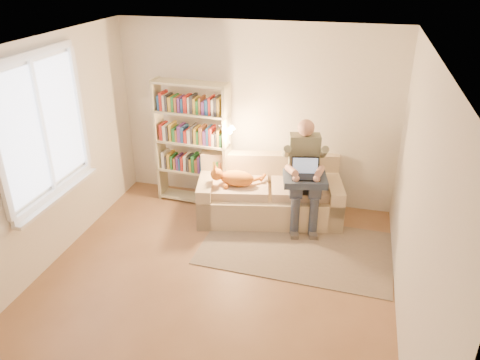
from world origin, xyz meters
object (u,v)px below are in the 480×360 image
(cat, at_px, (235,178))
(laptop, at_px, (306,172))
(sofa, at_px, (269,196))
(bookshelf, at_px, (193,138))
(person, at_px, (304,168))

(cat, height_order, laptop, laptop)
(sofa, distance_m, bookshelf, 1.37)
(sofa, distance_m, laptop, 0.75)
(laptop, bearing_deg, bookshelf, 156.47)
(sofa, relative_size, person, 1.45)
(sofa, bearing_deg, cat, -165.27)
(sofa, distance_m, cat, 0.60)
(sofa, xyz_separation_m, person, (0.47, -0.05, 0.51))
(person, relative_size, laptop, 3.55)
(sofa, bearing_deg, bookshelf, 160.27)
(sofa, height_order, laptop, laptop)
(sofa, relative_size, bookshelf, 1.15)
(cat, distance_m, bookshelf, 0.90)
(sofa, distance_m, person, 0.70)
(cat, bearing_deg, sofa, 14.73)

